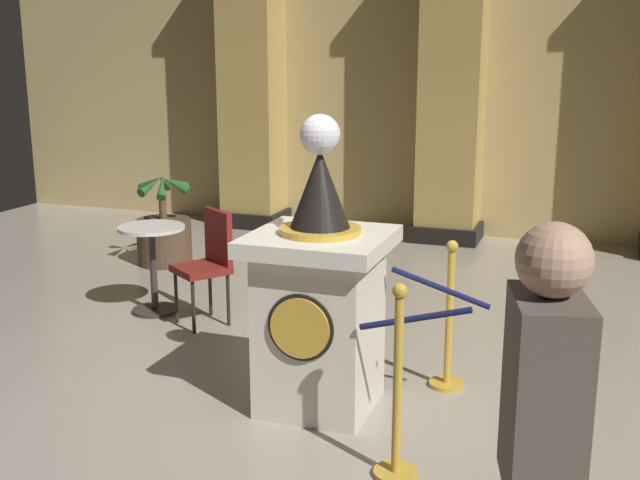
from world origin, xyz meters
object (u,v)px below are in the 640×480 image
at_px(cafe_chair_red, 209,257).
at_px(pedestal_clock, 320,299).
at_px(stanchion_far, 449,337).
at_px(bystander_guest, 539,469).
at_px(potted_palm_left, 164,235).
at_px(cafe_table, 153,258).
at_px(stanchion_near, 397,410).

bearing_deg(cafe_chair_red, pedestal_clock, -40.40).
bearing_deg(pedestal_clock, cafe_chair_red, 139.60).
xyz_separation_m(pedestal_clock, stanchion_far, (0.72, 0.57, -0.36)).
height_order(stanchion_far, bystander_guest, bystander_guest).
height_order(bystander_guest, cafe_chair_red, bystander_guest).
height_order(potted_palm_left, cafe_table, potted_palm_left).
bearing_deg(stanchion_far, potted_palm_left, 147.91).
height_order(pedestal_clock, cafe_table, pedestal_clock).
bearing_deg(stanchion_far, pedestal_clock, -141.62).
bearing_deg(bystander_guest, pedestal_clock, 125.82).
bearing_deg(bystander_guest, cafe_table, 136.30).
distance_m(bystander_guest, cafe_table, 4.80).
distance_m(pedestal_clock, potted_palm_left, 3.92).
distance_m(pedestal_clock, cafe_chair_red, 1.85).
bearing_deg(bystander_guest, stanchion_far, 105.92).
height_order(stanchion_near, potted_palm_left, stanchion_near).
bearing_deg(cafe_table, stanchion_near, -36.32).
relative_size(stanchion_near, cafe_table, 1.39).
height_order(stanchion_far, cafe_table, stanchion_far).
relative_size(bystander_guest, cafe_table, 2.22).
height_order(pedestal_clock, potted_palm_left, pedestal_clock).
xyz_separation_m(pedestal_clock, cafe_chair_red, (-1.41, 1.20, -0.14)).
relative_size(potted_palm_left, cafe_table, 1.33).
distance_m(pedestal_clock, stanchion_far, 0.98).
bearing_deg(stanchion_near, stanchion_far, 87.88).
relative_size(stanchion_near, potted_palm_left, 1.05).
xyz_separation_m(stanchion_far, cafe_table, (-2.72, 0.71, 0.14)).
xyz_separation_m(stanchion_near, stanchion_far, (0.05, 1.25, -0.02)).
relative_size(pedestal_clock, cafe_chair_red, 1.95).
distance_m(pedestal_clock, stanchion_near, 1.01).
distance_m(cafe_table, cafe_chair_red, 0.61).
relative_size(stanchion_far, bystander_guest, 0.60).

